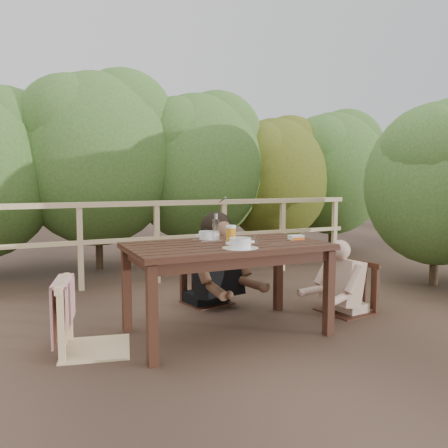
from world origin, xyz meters
name	(u,v)px	position (x,y,z in m)	size (l,w,h in m)	color
ground	(227,333)	(0.00, 0.00, 0.00)	(60.00, 60.00, 0.00)	#50382B
table	(227,289)	(0.00, 0.00, 0.37)	(1.59, 0.89, 0.73)	black
chair_left	(94,282)	(-1.03, 0.08, 0.51)	(0.51, 0.51, 1.02)	beige
chair_far	(207,262)	(0.20, 0.90, 0.43)	(0.43, 0.43, 0.86)	black
chair_right	(347,265)	(1.29, 0.05, 0.45)	(0.45, 0.45, 0.91)	black
woman	(206,233)	(0.20, 0.92, 0.72)	(0.58, 0.72, 1.44)	black
diner_right	(350,252)	(1.32, 0.05, 0.58)	(0.47, 0.57, 1.15)	tan
railing	(157,242)	(0.00, 2.00, 0.51)	(5.60, 0.10, 1.01)	beige
hedge_row	(159,137)	(0.40, 3.20, 1.90)	(6.60, 1.60, 3.80)	#3B5D26
soup_near	(240,244)	(-0.01, -0.27, 0.78)	(0.28, 0.28, 0.09)	silver
soup_far	(208,236)	(-0.04, 0.29, 0.78)	(0.26, 0.26, 0.09)	white
bread_roll	(240,244)	(0.01, -0.21, 0.77)	(0.13, 0.10, 0.07)	#A66B38
beer_glass	(231,235)	(0.03, -0.01, 0.81)	(0.08, 0.08, 0.16)	#D69A0C
bottle	(216,228)	(-0.02, 0.18, 0.86)	(0.06, 0.06, 0.25)	silver
tumbler	(255,242)	(0.16, -0.18, 0.77)	(0.07, 0.07, 0.08)	white
butter_tub	(296,238)	(0.64, -0.04, 0.76)	(0.12, 0.09, 0.05)	white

